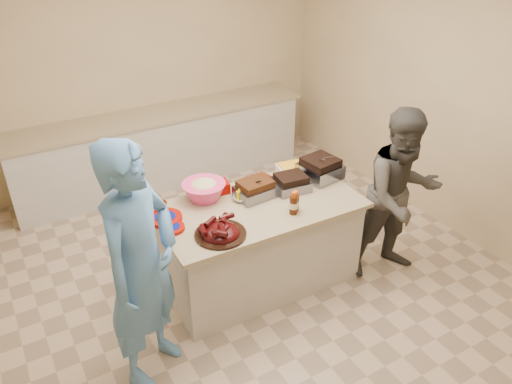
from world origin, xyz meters
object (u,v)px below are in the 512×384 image
rib_platter (221,235)px  plastic_cup (162,212)px  roasting_pan (320,177)px  bbq_bottle_b (295,210)px  guest_blue (156,364)px  guest_gray (388,267)px  mustard_bottle (239,201)px  bbq_bottle_a (293,213)px  coleslaw_bowl (205,199)px  island (259,280)px

rib_platter → plastic_cup: bearing=116.3°
roasting_pan → bbq_bottle_b: size_ratio=1.80×
guest_blue → guest_gray: guest_gray is taller
rib_platter → mustard_bottle: (0.37, 0.37, 0.00)m
bbq_bottle_a → bbq_bottle_b: bbq_bottle_a is taller
roasting_pan → mustard_bottle: size_ratio=2.59×
roasting_pan → coleslaw_bowl: 1.11m
mustard_bottle → plastic_cup: mustard_bottle is taller
coleslaw_bowl → bbq_bottle_a: (0.53, -0.58, 0.00)m
roasting_pan → guest_gray: roasting_pan is taller
island → guest_gray: 1.26m
island → guest_gray: bearing=-20.4°
bbq_bottle_a → roasting_pan: bearing=35.1°
rib_platter → bbq_bottle_a: bbq_bottle_a is taller
guest_gray → guest_blue: bearing=-168.8°
bbq_bottle_a → plastic_cup: (-0.93, 0.56, 0.00)m
plastic_cup → mustard_bottle: bearing=-15.0°
mustard_bottle → guest_blue: mustard_bottle is taller
bbq_bottle_a → bbq_bottle_b: 0.05m
bbq_bottle_a → guest_gray: 1.31m
bbq_bottle_b → rib_platter: bearing=-179.5°
island → rib_platter: 0.98m
mustard_bottle → guest_gray: (1.29, -0.60, -0.82)m
coleslaw_bowl → guest_gray: bearing=-27.3°
rib_platter → guest_gray: (1.65, -0.23, -0.82)m
bbq_bottle_b → plastic_cup: bearing=150.9°
rib_platter → bbq_bottle_a: 0.66m
plastic_cup → roasting_pan: bearing=-6.6°
roasting_pan → bbq_bottle_b: bbq_bottle_b is taller
bbq_bottle_a → guest_gray: bbq_bottle_a is taller
rib_platter → bbq_bottle_a: (0.66, -0.02, 0.00)m
coleslaw_bowl → bbq_bottle_b: (0.57, -0.55, 0.00)m
roasting_pan → plastic_cup: roasting_pan is taller
bbq_bottle_a → mustard_bottle: 0.49m
guest_blue → bbq_bottle_a: bearing=-28.7°
rib_platter → coleslaw_bowl: 0.57m
island → mustard_bottle: mustard_bottle is taller
guest_blue → plastic_cup: bearing=24.0°
bbq_bottle_b → mustard_bottle: bearing=131.9°
bbq_bottle_a → guest_blue: 1.59m
island → bbq_bottle_b: bbq_bottle_b is taller
rib_platter → coleslaw_bowl: bearing=77.2°
island → bbq_bottle_a: bbq_bottle_a is taller
bbq_bottle_b → guest_blue: (-1.38, -0.22, -0.82)m
mustard_bottle → guest_blue: 1.46m
mustard_bottle → guest_gray: bearing=-25.1°
coleslaw_bowl → bbq_bottle_a: bearing=-47.6°
plastic_cup → bbq_bottle_a: bearing=-31.4°
bbq_bottle_a → rib_platter: bearing=178.0°
island → mustard_bottle: bearing=131.4°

